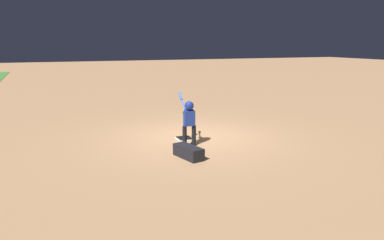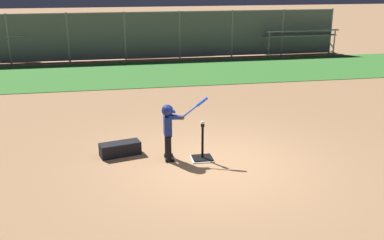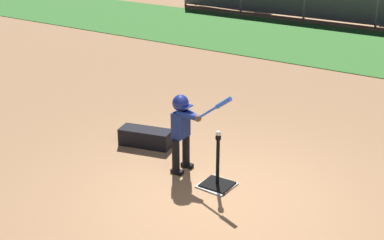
% 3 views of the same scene
% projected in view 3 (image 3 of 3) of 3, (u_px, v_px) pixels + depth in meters
% --- Properties ---
extents(ground_plane, '(90.00, 90.00, 0.00)m').
position_uv_depth(ground_plane, '(216.00, 198.00, 7.10)').
color(ground_plane, '#AD7F56').
extents(home_plate, '(0.47, 0.47, 0.02)m').
position_uv_depth(home_plate, '(217.00, 185.00, 7.41)').
color(home_plate, white).
rests_on(home_plate, ground_plane).
extents(batting_tee, '(0.41, 0.37, 0.76)m').
position_uv_depth(batting_tee, '(217.00, 179.00, 7.37)').
color(batting_tee, black).
rests_on(batting_tee, ground_plane).
extents(batter_child, '(0.95, 0.37, 1.31)m').
position_uv_depth(batter_child, '(183.00, 124.00, 7.56)').
color(batter_child, black).
rests_on(batter_child, ground_plane).
extents(baseball, '(0.07, 0.07, 0.07)m').
position_uv_depth(baseball, '(218.00, 133.00, 7.11)').
color(baseball, white).
rests_on(baseball, batting_tee).
extents(equipment_bag, '(0.89, 0.51, 0.28)m').
position_uv_depth(equipment_bag, '(146.00, 137.00, 8.61)').
color(equipment_bag, black).
rests_on(equipment_bag, ground_plane).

